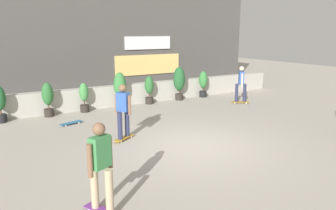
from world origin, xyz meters
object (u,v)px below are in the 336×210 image
at_px(potted_plant_3, 120,87).
at_px(potted_plant_4, 149,89).
at_px(potted_plant_0, 0,102).
at_px(potted_plant_6, 203,83).
at_px(skater_mid_plaza, 241,83).
at_px(skater_by_wall_left, 123,110).
at_px(skateboard_aside, 71,123).
at_px(potted_plant_5, 179,81).
at_px(skater_far_left, 101,165).
at_px(potted_plant_1, 48,98).
at_px(potted_plant_2, 84,97).

xyz_separation_m(potted_plant_3, potted_plant_4, (1.41, 0.00, -0.19)).
xyz_separation_m(potted_plant_0, potted_plant_6, (9.03, -0.00, -0.03)).
distance_m(potted_plant_6, skater_mid_plaza, 2.15).
bearing_deg(skater_by_wall_left, skateboard_aside, 110.60).
height_order(potted_plant_5, skater_by_wall_left, skater_by_wall_left).
bearing_deg(skater_far_left, potted_plant_4, 56.96).
relative_size(potted_plant_1, potted_plant_2, 1.10).
height_order(potted_plant_3, potted_plant_6, potted_plant_3).
xyz_separation_m(potted_plant_4, skater_far_left, (-4.94, -7.59, 0.25)).
height_order(potted_plant_5, skater_mid_plaza, skater_mid_plaza).
relative_size(potted_plant_2, skater_by_wall_left, 0.71).
height_order(potted_plant_2, potted_plant_5, potted_plant_5).
xyz_separation_m(potted_plant_2, skater_mid_plaza, (6.57, -2.06, 0.31)).
bearing_deg(skater_far_left, potted_plant_1, 85.66).
bearing_deg(potted_plant_1, skater_by_wall_left, -71.39).
relative_size(potted_plant_0, potted_plant_3, 0.88).
relative_size(potted_plant_3, potted_plant_6, 1.17).
relative_size(potted_plant_0, skater_mid_plaza, 0.79).
distance_m(skater_far_left, skateboard_aside, 6.18).
xyz_separation_m(skater_far_left, skater_by_wall_left, (1.94, 3.54, 0.00)).
xyz_separation_m(potted_plant_5, skater_by_wall_left, (-4.60, -4.05, 0.01)).
height_order(potted_plant_3, skater_by_wall_left, skater_by_wall_left).
relative_size(potted_plant_5, skater_mid_plaza, 0.94).
xyz_separation_m(potted_plant_2, potted_plant_5, (4.57, -0.00, 0.30)).
bearing_deg(potted_plant_6, potted_plant_0, 180.00).
xyz_separation_m(potted_plant_1, skater_mid_plaza, (7.96, -2.06, 0.20)).
bearing_deg(potted_plant_1, skateboard_aside, -74.68).
bearing_deg(potted_plant_0, skater_by_wall_left, -53.45).
xyz_separation_m(potted_plant_1, skateboard_aside, (0.43, -1.56, -0.68)).
distance_m(potted_plant_5, skateboard_aside, 5.82).
relative_size(potted_plant_0, skater_by_wall_left, 0.79).
bearing_deg(skater_by_wall_left, potted_plant_2, 89.58).
bearing_deg(potted_plant_5, potted_plant_2, 180.00).
distance_m(skater_far_left, skater_mid_plaza, 10.17).
relative_size(potted_plant_3, skateboard_aside, 1.85).
distance_m(potted_plant_6, skater_by_wall_left, 7.27).
bearing_deg(potted_plant_2, potted_plant_5, -0.00).
height_order(potted_plant_1, potted_plant_3, potted_plant_3).
relative_size(skater_by_wall_left, skater_mid_plaza, 1.00).
bearing_deg(skateboard_aside, potted_plant_1, 105.32).
relative_size(potted_plant_3, skater_far_left, 0.90).
distance_m(potted_plant_3, skateboard_aside, 3.08).
distance_m(potted_plant_1, skateboard_aside, 1.75).
xyz_separation_m(potted_plant_4, skateboard_aside, (-3.93, -1.56, -0.63)).
bearing_deg(potted_plant_5, skater_by_wall_left, -138.68).
xyz_separation_m(potted_plant_2, potted_plant_4, (2.97, -0.00, 0.06)).
bearing_deg(potted_plant_5, potted_plant_0, 180.00).
height_order(potted_plant_4, skater_by_wall_left, skater_by_wall_left).
distance_m(potted_plant_1, potted_plant_4, 4.36).
bearing_deg(skater_mid_plaza, potted_plant_0, 167.90).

